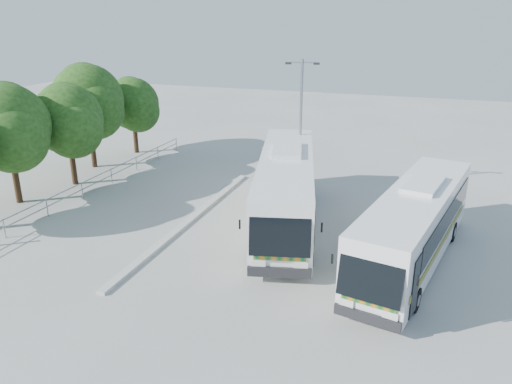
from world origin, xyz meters
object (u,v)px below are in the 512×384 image
at_px(coach_main, 286,188).
at_px(lamppost, 301,121).
at_px(tree_far_b, 8,126).
at_px(tree_far_d, 88,100).
at_px(tree_far_e, 134,104).
at_px(tree_far_c, 68,120).
at_px(coach_adjacent, 414,225).

height_order(coach_main, lamppost, lamppost).
relative_size(tree_far_b, tree_far_d, 0.95).
bearing_deg(coach_main, lamppost, 82.64).
bearing_deg(tree_far_e, tree_far_c, -86.46).
bearing_deg(tree_far_b, tree_far_c, 77.09).
height_order(tree_far_c, tree_far_d, tree_far_d).
bearing_deg(tree_far_e, coach_adjacent, -29.72).
height_order(coach_adjacent, lamppost, lamppost).
relative_size(tree_far_b, coach_main, 0.52).
height_order(coach_main, coach_adjacent, coach_main).
xyz_separation_m(tree_far_c, tree_far_d, (-1.19, 3.70, 0.56)).
distance_m(tree_far_d, coach_main, 17.04).
bearing_deg(tree_far_b, tree_far_e, 88.17).
distance_m(tree_far_c, coach_main, 14.99).
xyz_separation_m(tree_far_e, coach_adjacent, (21.74, -12.41, -2.06)).
bearing_deg(tree_far_e, tree_far_b, -91.83).
bearing_deg(coach_main, tree_far_e, 132.88).
relative_size(tree_far_c, lamppost, 0.80).
distance_m(tree_far_e, lamppost, 15.42).
xyz_separation_m(tree_far_d, lamppost, (15.31, -0.36, -0.36)).
distance_m(coach_main, lamppost, 5.67).
height_order(tree_far_c, coach_main, tree_far_c).
relative_size(tree_far_c, coach_main, 0.49).
xyz_separation_m(tree_far_d, coach_adjacent, (22.43, -7.91, -2.99)).
distance_m(tree_far_c, lamppost, 14.51).
bearing_deg(tree_far_c, coach_main, -6.72).
distance_m(coach_adjacent, lamppost, 10.70).
height_order(tree_far_b, coach_main, tree_far_b).
height_order(tree_far_d, coach_adjacent, tree_far_d).
bearing_deg(tree_far_d, coach_adjacent, -19.43).
relative_size(coach_adjacent, lamppost, 1.52).
xyz_separation_m(tree_far_d, coach_main, (15.90, -5.43, -2.82)).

